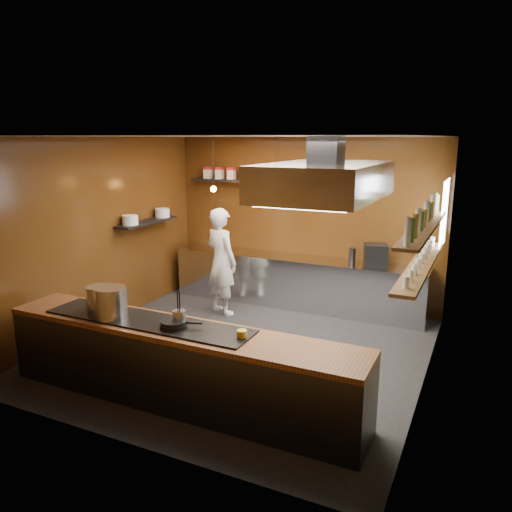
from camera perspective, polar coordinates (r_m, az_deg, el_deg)
The scene contains 26 objects.
floor at distance 7.32m, azimuth -1.66°, elevation -10.67°, with size 5.00×5.00×0.00m, color black.
back_wall at distance 9.10m, azimuth 5.43°, elevation 3.95°, with size 5.00×5.00×0.00m, color #3F1F0B.
left_wall at distance 8.27m, azimuth -17.39°, elevation 2.43°, with size 5.00×5.00×0.00m, color #3F1F0B.
right_wall at distance 6.16m, azimuth 19.47°, elevation -1.33°, with size 5.00×5.00×0.00m, color #474228.
ceiling at distance 6.68m, azimuth -1.84°, elevation 13.53°, with size 5.00×5.00×0.00m, color silver.
window_pane at distance 7.75m, azimuth 20.71°, elevation 4.49°, with size 1.00×1.00×0.00m, color white.
prep_counter at distance 9.03m, azimuth 4.57°, elevation -2.94°, with size 4.60×0.65×0.90m, color silver.
pass_counter at distance 5.88m, azimuth -8.97°, elevation -12.15°, with size 4.40×0.72×0.94m.
tin_shelf at distance 9.23m, azimuth -0.09°, elevation 8.52°, with size 2.60×0.26×0.04m, color black.
plate_shelf at distance 8.91m, azimuth -12.33°, elevation 3.82°, with size 0.30×1.40×0.04m, color black.
bottle_shelf_upper at distance 6.38m, azimuth 18.63°, elevation 3.09°, with size 0.26×2.80×0.04m, color brown.
bottle_shelf_lower at distance 6.47m, azimuth 18.32°, elevation -1.00°, with size 0.26×2.80×0.04m, color brown.
extractor_hood at distance 5.84m, azimuth 7.92°, elevation 8.57°, with size 1.20×2.00×0.72m.
pendant_left at distance 8.89m, azimuth -4.88°, elevation 7.97°, with size 0.10×0.10×0.95m.
pendant_right at distance 8.35m, azimuth 2.33°, elevation 7.66°, with size 0.10×0.10×0.95m.
storage_tins at distance 9.16m, azimuth 0.77°, elevation 9.30°, with size 2.43×0.13×0.22m.
plate_stacks at distance 8.89m, azimuth -12.36°, elevation 4.45°, with size 0.26×1.16×0.16m.
bottles at distance 6.36m, azimuth 18.72°, elevation 4.33°, with size 0.06×2.66×0.24m.
wine_glasses at distance 6.46m, azimuth 18.38°, elevation -0.27°, with size 0.07×2.37×0.13m.
stockpot_large at distance 6.05m, azimuth -16.26°, elevation -5.11°, with size 0.37×0.37×0.36m, color silver.
stockpot_small at distance 6.34m, azimuth -17.43°, elevation -4.60°, with size 0.32×0.32×0.30m, color silver.
utensil_crock at distance 5.63m, azimuth -8.77°, elevation -7.06°, with size 0.14×0.14×0.18m, color silver.
frying_pan at distance 5.63m, azimuth -9.36°, elevation -7.66°, with size 0.46×0.31×0.08m.
butter_jar at distance 5.30m, azimuth -1.62°, elevation -8.97°, with size 0.11×0.11×0.10m, color gold.
espresso_machine at distance 8.49m, azimuth 13.51°, elevation 0.09°, with size 0.37×0.35×0.37m, color black.
chef at distance 8.54m, azimuth -3.99°, elevation -0.62°, with size 0.67×0.44×1.84m, color white.
Camera 1 is at (3.04, -5.95, 2.98)m, focal length 35.00 mm.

